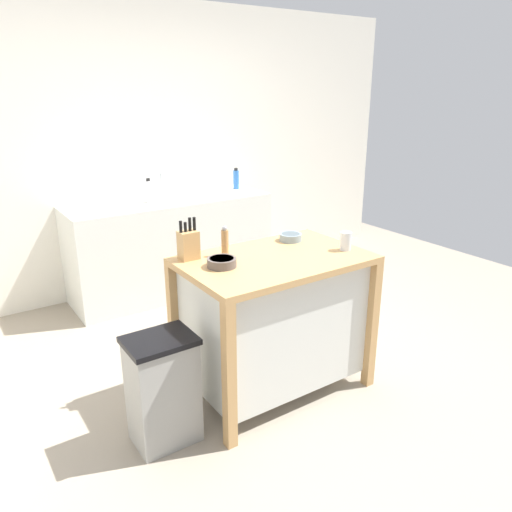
{
  "coord_description": "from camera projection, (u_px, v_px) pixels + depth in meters",
  "views": [
    {
      "loc": [
        -1.73,
        -2.29,
        1.87
      ],
      "look_at": [
        -0.07,
        0.16,
        0.85
      ],
      "focal_mm": 34.7,
      "sensor_mm": 36.0,
      "label": 1
    }
  ],
  "objects": [
    {
      "name": "ground_plane",
      "position": [
        278.0,
        379.0,
        3.32
      ],
      "size": [
        6.8,
        6.8,
        0.0
      ],
      "primitive_type": "plane",
      "color": "gray",
      "rests_on": "ground"
    },
    {
      "name": "wall_back",
      "position": [
        142.0,
        151.0,
        4.58
      ],
      "size": [
        5.8,
        0.1,
        2.6
      ],
      "primitive_type": "cube",
      "color": "silver",
      "rests_on": "ground"
    },
    {
      "name": "kitchen_island",
      "position": [
        274.0,
        317.0,
        3.09
      ],
      "size": [
        1.12,
        0.72,
        0.9
      ],
      "color": "tan",
      "rests_on": "ground"
    },
    {
      "name": "knife_block",
      "position": [
        188.0,
        244.0,
        2.91
      ],
      "size": [
        0.11,
        0.09,
        0.25
      ],
      "color": "tan",
      "rests_on": "kitchen_island"
    },
    {
      "name": "bowl_ceramic_wide",
      "position": [
        291.0,
        237.0,
        3.27
      ],
      "size": [
        0.15,
        0.15,
        0.05
      ],
      "color": "gray",
      "rests_on": "kitchen_island"
    },
    {
      "name": "bowl_ceramic_small",
      "position": [
        222.0,
        262.0,
        2.8
      ],
      "size": [
        0.17,
        0.17,
        0.05
      ],
      "color": "#564C47",
      "rests_on": "kitchen_island"
    },
    {
      "name": "drinking_cup",
      "position": [
        346.0,
        241.0,
        3.08
      ],
      "size": [
        0.07,
        0.07,
        0.12
      ],
      "color": "silver",
      "rests_on": "kitchen_island"
    },
    {
      "name": "pepper_grinder",
      "position": [
        225.0,
        242.0,
        2.97
      ],
      "size": [
        0.04,
        0.04,
        0.19
      ],
      "color": "#AD7F4C",
      "rests_on": "kitchen_island"
    },
    {
      "name": "trash_bin",
      "position": [
        163.0,
        390.0,
        2.67
      ],
      "size": [
        0.36,
        0.28,
        0.63
      ],
      "color": "gray",
      "rests_on": "ground"
    },
    {
      "name": "sink_counter",
      "position": [
        171.0,
        246.0,
        4.62
      ],
      "size": [
        1.86,
        0.6,
        0.89
      ],
      "color": "silver",
      "rests_on": "ground"
    },
    {
      "name": "sink_faucet",
      "position": [
        162.0,
        185.0,
        4.55
      ],
      "size": [
        0.02,
        0.02,
        0.22
      ],
      "color": "#B7BCC1",
      "rests_on": "sink_counter"
    },
    {
      "name": "bottle_hand_soap",
      "position": [
        149.0,
        191.0,
        4.35
      ],
      "size": [
        0.06,
        0.06,
        0.21
      ],
      "color": "white",
      "rests_on": "sink_counter"
    },
    {
      "name": "bottle_dish_soap",
      "position": [
        236.0,
        179.0,
        4.92
      ],
      "size": [
        0.06,
        0.06,
        0.21
      ],
      "color": "blue",
      "rests_on": "sink_counter"
    }
  ]
}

